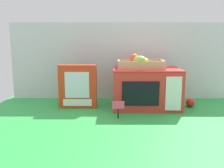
% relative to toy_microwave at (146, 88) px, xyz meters
% --- Properties ---
extents(ground_plane, '(1.70, 1.70, 0.00)m').
position_rel_toy_microwave_xyz_m(ground_plane, '(-0.16, -0.04, -0.13)').
color(ground_plane, green).
rests_on(ground_plane, ground).
extents(display_back_panel, '(1.61, 0.03, 0.56)m').
position_rel_toy_microwave_xyz_m(display_back_panel, '(-0.16, 0.26, 0.15)').
color(display_back_panel, silver).
rests_on(display_back_panel, ground).
extents(toy_microwave, '(0.43, 0.29, 0.26)m').
position_rel_toy_microwave_xyz_m(toy_microwave, '(0.00, 0.00, 0.00)').
color(toy_microwave, red).
rests_on(toy_microwave, ground).
extents(food_groups_crate, '(0.30, 0.21, 0.09)m').
position_rel_toy_microwave_xyz_m(food_groups_crate, '(-0.04, 0.01, 0.16)').
color(food_groups_crate, tan).
rests_on(food_groups_crate, toy_microwave).
extents(cookie_set_box, '(0.24, 0.08, 0.28)m').
position_rel_toy_microwave_xyz_m(cookie_set_box, '(-0.45, 0.00, 0.01)').
color(cookie_set_box, red).
rests_on(cookie_set_box, ground).
extents(price_sign, '(0.07, 0.01, 0.10)m').
position_rel_toy_microwave_xyz_m(price_sign, '(-0.19, -0.24, -0.06)').
color(price_sign, black).
rests_on(price_sign, ground).
extents(loose_toy_apple, '(0.06, 0.06, 0.06)m').
position_rel_toy_microwave_xyz_m(loose_toy_apple, '(0.30, 0.01, -0.10)').
color(loose_toy_apple, red).
rests_on(loose_toy_apple, ground).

